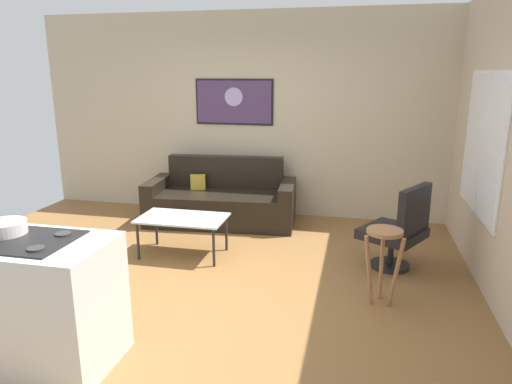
{
  "coord_description": "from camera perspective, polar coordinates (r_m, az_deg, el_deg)",
  "views": [
    {
      "loc": [
        1.41,
        -3.97,
        1.99
      ],
      "look_at": [
        0.32,
        0.9,
        0.7
      ],
      "focal_mm": 32.56,
      "sensor_mm": 36.0,
      "label": 1
    }
  ],
  "objects": [
    {
      "name": "ground",
      "position": [
        4.66,
        -6.37,
        -11.12
      ],
      "size": [
        6.4,
        6.4,
        0.04
      ],
      "primitive_type": "cube",
      "color": "brown"
    },
    {
      "name": "wall_painting",
      "position": [
        6.59,
        -2.72,
        11.0
      ],
      "size": [
        1.11,
        0.03,
        0.63
      ],
      "color": "black"
    },
    {
      "name": "bar_stool",
      "position": [
        4.18,
        15.41,
        -6.61
      ],
      "size": [
        0.36,
        0.35,
        0.69
      ],
      "color": "#996943",
      "rests_on": "ground"
    },
    {
      "name": "back_wall",
      "position": [
        6.57,
        0.19,
        9.36
      ],
      "size": [
        6.4,
        0.05,
        2.8
      ],
      "primitive_type": "cube",
      "color": "#BEAE91",
      "rests_on": "ground"
    },
    {
      "name": "coffee_table",
      "position": [
        5.19,
        -9.0,
        -3.47
      ],
      "size": [
        0.96,
        0.56,
        0.44
      ],
      "color": "silver",
      "rests_on": "ground"
    },
    {
      "name": "window",
      "position": [
        5.05,
        26.08,
        5.32
      ],
      "size": [
        0.03,
        1.48,
        1.4
      ],
      "color": "silver"
    },
    {
      "name": "armchair",
      "position": [
        4.97,
        17.22,
        -4.37
      ],
      "size": [
        0.77,
        0.78,
        0.9
      ],
      "color": "black",
      "rests_on": "ground"
    },
    {
      "name": "couch",
      "position": [
        6.31,
        -4.24,
        -1.2
      ],
      "size": [
        2.02,
        0.99,
        0.86
      ],
      "color": "black",
      "rests_on": "ground"
    },
    {
      "name": "mixing_bowl",
      "position": [
        3.63,
        -28.4,
        -3.99
      ],
      "size": [
        0.28,
        0.28,
        0.1
      ],
      "color": "silver",
      "rests_on": "kitchen_counter"
    },
    {
      "name": "right_wall",
      "position": [
        4.48,
        28.39,
        5.18
      ],
      "size": [
        0.05,
        6.4,
        2.8
      ],
      "primitive_type": "cube",
      "color": "#C2AB91",
      "rests_on": "ground"
    }
  ]
}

